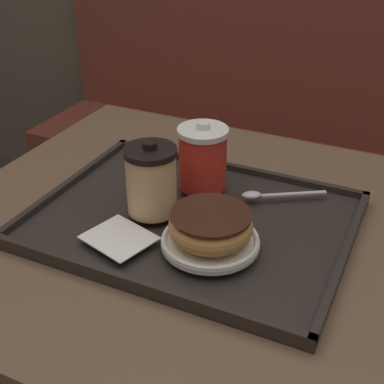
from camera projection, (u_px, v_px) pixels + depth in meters
name	position (u px, v px, depth m)	size (l,w,h in m)	color
booth_bench	(238.00, 176.00, 1.89)	(1.43, 0.44, 1.00)	brown
cafe_table	(184.00, 295.00, 1.03)	(0.84, 0.80, 0.71)	brown
serving_tray	(192.00, 221.00, 0.91)	(0.53, 0.40, 0.02)	#282321
napkin_paper	(119.00, 238.00, 0.84)	(0.12, 0.11, 0.00)	white
coffee_cup_front	(151.00, 180.00, 0.88)	(0.09, 0.09, 0.13)	#E0B784
coffee_cup_rear	(202.00, 157.00, 0.96)	(0.09, 0.09, 0.13)	red
plate_with_chocolate_donut	(210.00, 241.00, 0.82)	(0.15, 0.15, 0.01)	white
donut_chocolate_glazed	(211.00, 225.00, 0.81)	(0.13, 0.13, 0.04)	tan
spoon	(265.00, 195.00, 0.95)	(0.14, 0.09, 0.01)	silver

